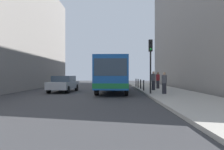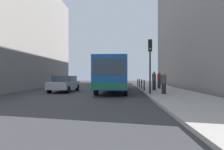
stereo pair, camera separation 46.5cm
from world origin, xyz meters
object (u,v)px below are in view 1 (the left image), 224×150
(car_beside_bus, at_px, (64,83))
(pedestrian_far_sidewalk, at_px, (158,80))
(pedestrian_near_signal, at_px, (164,83))
(bollard_mid, at_px, (141,84))
(bollard_farthest, at_px, (136,83))
(pedestrian_mid_sidewalk, at_px, (153,81))
(bus, at_px, (113,73))
(bollard_near, at_px, (144,85))
(bollard_far, at_px, (138,83))
(traffic_light, at_px, (151,56))

(car_beside_bus, relative_size, pedestrian_far_sidewalk, 2.65)
(pedestrian_near_signal, bearing_deg, bollard_mid, -66.80)
(bollard_farthest, bearing_deg, pedestrian_mid_sidewalk, -80.92)
(pedestrian_near_signal, height_order, pedestrian_mid_sidewalk, pedestrian_mid_sidewalk)
(car_beside_bus, relative_size, bollard_mid, 4.74)
(car_beside_bus, bearing_deg, bollard_mid, -160.67)
(bus, distance_m, pedestrian_near_signal, 5.73)
(bollard_near, height_order, bollard_mid, same)
(pedestrian_mid_sidewalk, bearing_deg, bollard_farthest, 36.35)
(bollard_far, relative_size, bollard_farthest, 1.00)
(car_beside_bus, relative_size, bollard_near, 4.74)
(car_beside_bus, height_order, bollard_far, car_beside_bus)
(bollard_mid, height_order, pedestrian_far_sidewalk, pedestrian_far_sidewalk)
(bollard_near, xyz_separation_m, pedestrian_far_sidewalk, (1.89, 2.90, 0.37))
(pedestrian_near_signal, bearing_deg, bollard_far, -69.93)
(car_beside_bus, xyz_separation_m, bollard_far, (7.31, 4.27, -0.16))
(bus, bearing_deg, bollard_far, -126.17)
(bollard_farthest, bearing_deg, traffic_light, -89.41)
(bollard_mid, distance_m, pedestrian_far_sidewalk, 2.04)
(traffic_light, distance_m, pedestrian_far_sidewalk, 6.49)
(bollard_mid, xyz_separation_m, bollard_farthest, (0.00, 4.44, 0.00))
(bollard_farthest, distance_m, pedestrian_far_sidewalk, 4.22)
(bollard_mid, bearing_deg, car_beside_bus, -164.32)
(pedestrian_far_sidewalk, bearing_deg, traffic_light, -156.39)
(bollard_near, distance_m, bollard_farthest, 6.65)
(bollard_far, xyz_separation_m, pedestrian_near_signal, (1.07, -7.72, 0.33))
(pedestrian_mid_sidewalk, bearing_deg, pedestrian_far_sidewalk, 6.40)
(bollard_farthest, xyz_separation_m, pedestrian_near_signal, (1.07, -9.94, 0.33))
(car_beside_bus, xyz_separation_m, bollard_mid, (7.31, 2.05, -0.16))
(bus, height_order, traffic_light, traffic_light)
(traffic_light, relative_size, bollard_farthest, 4.32)
(traffic_light, height_order, pedestrian_far_sidewalk, traffic_light)
(pedestrian_near_signal, relative_size, pedestrian_far_sidewalk, 0.95)
(car_beside_bus, distance_m, bollard_farthest, 9.77)
(pedestrian_far_sidewalk, bearing_deg, bollard_mid, 150.18)
(traffic_light, relative_size, pedestrian_near_signal, 2.53)
(bollard_farthest, bearing_deg, car_beside_bus, -138.40)
(bollard_mid, bearing_deg, bollard_far, 90.00)
(bollard_far, relative_size, pedestrian_near_signal, 0.59)
(bollard_farthest, height_order, pedestrian_near_signal, pedestrian_near_signal)
(bus, relative_size, pedestrian_far_sidewalk, 6.53)
(bollard_near, height_order, bollard_far, same)
(pedestrian_far_sidewalk, bearing_deg, car_beside_bus, 146.98)
(bollard_near, bearing_deg, pedestrian_far_sidewalk, 56.88)
(traffic_light, height_order, bollard_far, traffic_light)
(pedestrian_far_sidewalk, bearing_deg, bollard_far, 91.25)
(bollard_mid, height_order, pedestrian_mid_sidewalk, pedestrian_mid_sidewalk)
(bus, xyz_separation_m, bollard_mid, (2.75, 1.30, -1.10))
(bollard_near, bearing_deg, pedestrian_near_signal, -71.88)
(car_beside_bus, bearing_deg, pedestrian_far_sidewalk, -159.82)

